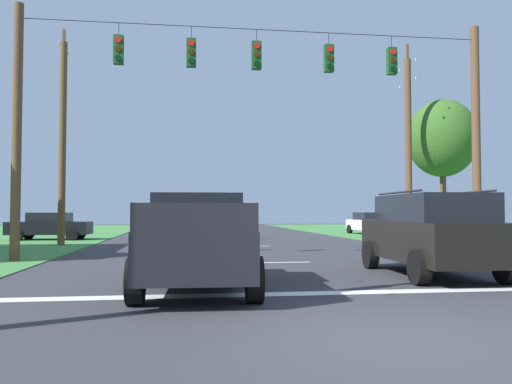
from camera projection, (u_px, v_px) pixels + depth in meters
The scene contains 15 objects.
ground_plane at pixel (400, 340), 6.23m from camera, with size 120.00×120.00×0.00m, color #333338.
stop_bar_stripe at pixel (321, 293), 9.85m from camera, with size 13.05×0.45×0.01m, color white.
lane_dash_0 at pixel (270, 262), 15.79m from camera, with size 0.15×2.50×0.01m, color white.
lane_dash_1 at pixel (243, 246), 23.34m from camera, with size 0.15×2.50×0.01m, color white.
lane_dash_2 at pixel (233, 240), 28.42m from camera, with size 0.15×2.50×0.01m, color white.
lane_dash_3 at pixel (222, 234), 36.81m from camera, with size 0.15×2.50×0.01m, color white.
overhead_signal_span at pixel (260, 119), 17.34m from camera, with size 15.91×0.31×8.23m.
pickup_truck at pixel (197, 241), 10.63m from camera, with size 2.42×5.46×1.95m.
suv_black at pixel (430, 232), 12.63m from camera, with size 2.37×4.87×2.05m.
distant_car_crossing_white at pixel (370, 223), 35.17m from camera, with size 2.22×4.40×1.52m.
distant_car_oncoming at pixel (50, 226), 28.30m from camera, with size 4.36×2.14×1.52m.
distant_car_far_parked at pixel (190, 224), 31.67m from camera, with size 2.32×4.44×1.52m.
utility_pole_mid_right at pixel (408, 146), 25.42m from camera, with size 0.32×1.95×9.93m.
utility_pole_near_left at pixel (62, 140), 23.82m from camera, with size 0.33×1.71×10.11m.
tree_roadside_far_right at pixel (442, 139), 27.17m from camera, with size 3.62×3.62×7.51m.
Camera 1 is at (-2.58, -6.00, 1.56)m, focal length 36.09 mm.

